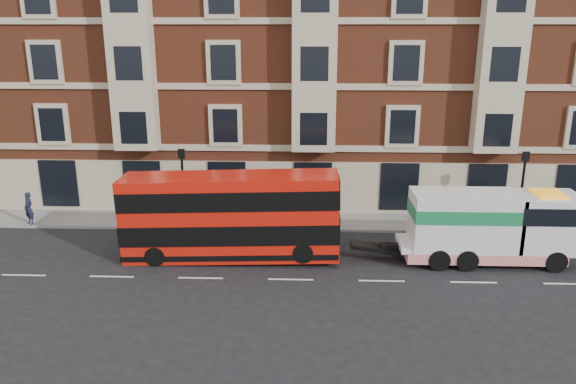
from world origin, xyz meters
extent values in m
plane|color=black|center=(0.00, 0.00, 0.00)|extent=(120.00, 120.00, 0.00)
cube|color=slate|center=(0.00, 7.50, 0.07)|extent=(90.00, 3.00, 0.15)
cube|color=brown|center=(0.50, 15.00, 9.00)|extent=(45.00, 12.00, 18.00)
cylinder|color=black|center=(-6.00, 6.20, 2.15)|extent=(0.14, 0.14, 4.00)
cube|color=black|center=(-6.00, 6.20, 4.25)|extent=(0.35, 0.15, 0.50)
cylinder|color=black|center=(12.00, 6.20, 2.15)|extent=(0.14, 0.14, 4.00)
cube|color=black|center=(12.00, 6.20, 4.25)|extent=(0.35, 0.15, 0.50)
cube|color=red|center=(-2.91, 2.29, 2.12)|extent=(10.13, 2.26, 3.98)
cube|color=black|center=(-2.91, 2.29, 1.54)|extent=(10.17, 2.32, 0.95)
cube|color=black|center=(-2.91, 2.29, 3.16)|extent=(10.17, 2.32, 0.90)
cylinder|color=black|center=(-6.35, 1.27, 0.47)|extent=(0.94, 0.29, 0.94)
cylinder|color=black|center=(-6.35, 3.32, 0.47)|extent=(0.94, 0.29, 0.94)
cylinder|color=black|center=(0.53, 1.27, 0.74)|extent=(0.94, 0.29, 0.94)
cylinder|color=black|center=(0.53, 3.32, 0.74)|extent=(0.94, 0.29, 0.94)
cube|color=silver|center=(9.09, 2.29, 0.86)|extent=(8.14, 2.08, 0.27)
cube|color=silver|center=(11.71, 2.29, 2.03)|extent=(2.89, 2.26, 2.62)
cube|color=silver|center=(8.01, 2.29, 2.08)|extent=(4.88, 2.26, 2.62)
cube|color=#197240|center=(8.01, 2.29, 2.53)|extent=(4.93, 2.30, 0.63)
cube|color=red|center=(8.91, 2.29, 0.54)|extent=(7.23, 2.32, 0.50)
cylinder|color=black|center=(11.98, 1.27, 0.50)|extent=(0.99, 0.32, 0.99)
cylinder|color=black|center=(11.98, 3.32, 0.50)|extent=(0.99, 0.32, 0.99)
cylinder|color=black|center=(8.01, 1.27, 0.50)|extent=(0.99, 0.36, 0.99)
cylinder|color=black|center=(8.01, 3.32, 0.50)|extent=(0.99, 0.36, 0.99)
cylinder|color=black|center=(6.74, 1.27, 0.50)|extent=(0.99, 0.36, 0.99)
cylinder|color=black|center=(6.74, 3.32, 0.50)|extent=(0.99, 0.36, 0.99)
imported|color=#191C33|center=(-14.69, 6.27, 1.06)|extent=(0.80, 0.73, 1.82)
camera|label=1|loc=(0.71, -22.60, 10.77)|focal=35.00mm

